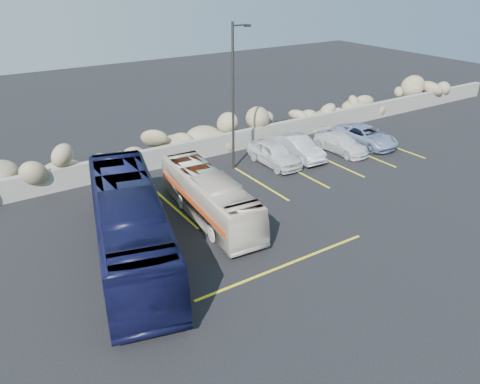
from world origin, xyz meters
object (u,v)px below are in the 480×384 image
vintage_bus (209,196)px  tour_coach (130,225)px  lamppost (234,94)px  car_a (274,154)px  car_d (365,136)px  car_c (341,143)px  car_b (298,147)px

vintage_bus → tour_coach: 4.38m
lamppost → tour_coach: 10.32m
vintage_bus → car_a: size_ratio=1.96×
vintage_bus → car_d: (13.29, 3.01, -0.45)m
lamppost → car_c: (7.01, -1.37, -3.74)m
tour_coach → car_b: tour_coach is taller
lamppost → car_c: lamppost is taller
lamppost → car_a: size_ratio=2.05×
car_a → car_d: 6.97m
car_c → car_d: 2.21m
tour_coach → car_a: bearing=38.6°
car_b → car_c: bearing=-10.3°
vintage_bus → car_d: 13.63m
car_c → car_a: bearing=170.0°
tour_coach → car_a: (10.54, 4.70, -0.79)m
car_c → car_d: bearing=-0.5°
vintage_bus → car_d: bearing=17.5°
lamppost → tour_coach: bearing=-146.6°
car_b → car_d: car_b is taller
lamppost → car_a: bearing=-18.6°
lamppost → car_b: bearing=-9.3°
lamppost → car_b: (4.14, -0.68, -3.64)m
lamppost → car_c: bearing=-11.1°
tour_coach → car_c: tour_coach is taller
tour_coach → car_b: size_ratio=2.63×
car_c → car_d: car_d is taller
lamppost → tour_coach: size_ratio=0.77×
lamppost → car_a: (2.27, -0.76, -3.63)m
car_a → car_c: size_ratio=1.02×
car_a → car_c: (4.74, -0.61, -0.11)m
car_a → car_c: bearing=-6.9°
tour_coach → car_d: size_ratio=2.34×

